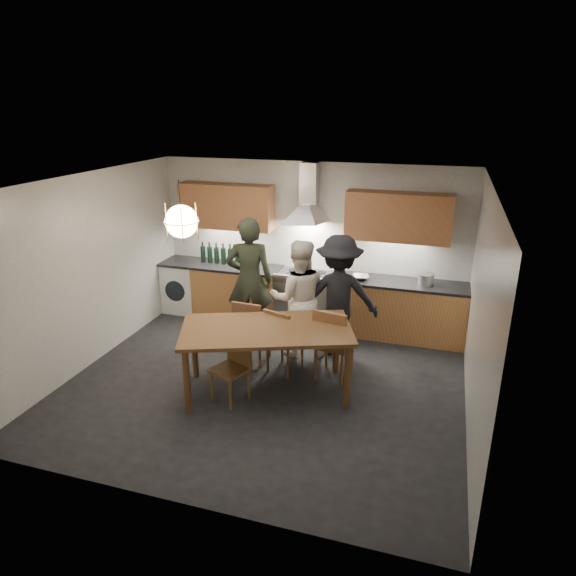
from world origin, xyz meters
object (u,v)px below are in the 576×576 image
(chair_back_left, at_px, (250,328))
(person_right, at_px, (338,296))
(dining_table, at_px, (267,336))
(stock_pot, at_px, (426,280))
(mixing_bowl, at_px, (360,277))
(wine_bottles, at_px, (223,254))
(chair_front, at_px, (234,362))
(person_left, at_px, (250,280))
(person_mid, at_px, (299,298))

(chair_back_left, xyz_separation_m, person_right, (1.07, 0.69, 0.34))
(dining_table, height_order, stock_pot, stock_pot)
(stock_pot, bearing_deg, mixing_bowl, -177.54)
(dining_table, height_order, wine_bottles, wine_bottles)
(dining_table, height_order, chair_front, dining_table)
(person_left, distance_m, person_right, 1.36)
(person_left, bearing_deg, person_mid, 148.60)
(stock_pot, bearing_deg, person_right, -145.48)
(mixing_bowl, height_order, wine_bottles, wine_bottles)
(person_left, xyz_separation_m, wine_bottles, (-0.78, 0.81, 0.12))
(chair_back_left, relative_size, wine_bottles, 1.13)
(dining_table, relative_size, wine_bottles, 2.76)
(person_mid, bearing_deg, person_right, -179.20)
(chair_front, relative_size, person_right, 0.49)
(person_mid, relative_size, mixing_bowl, 6.43)
(dining_table, bearing_deg, chair_back_left, 105.56)
(person_mid, relative_size, stock_pot, 7.40)
(stock_pot, distance_m, wine_bottles, 3.29)
(wine_bottles, bearing_deg, chair_back_left, -55.52)
(person_left, bearing_deg, dining_table, 103.12)
(stock_pot, relative_size, wine_bottles, 0.28)
(dining_table, bearing_deg, stock_pot, 29.02)
(chair_front, relative_size, wine_bottles, 1.04)
(chair_front, bearing_deg, person_right, 81.20)
(person_mid, height_order, person_right, person_right)
(dining_table, distance_m, mixing_bowl, 2.22)
(chair_back_left, height_order, chair_front, chair_back_left)
(mixing_bowl, height_order, stock_pot, stock_pot)
(stock_pot, height_order, wine_bottles, wine_bottles)
(chair_front, xyz_separation_m, person_left, (-0.42, 1.63, 0.46))
(chair_front, xyz_separation_m, person_right, (0.94, 1.58, 0.39))
(dining_table, xyz_separation_m, person_right, (0.61, 1.31, 0.11))
(chair_back_left, xyz_separation_m, wine_bottles, (-1.07, 1.56, 0.54))
(chair_front, distance_m, wine_bottles, 2.78)
(wine_bottles, bearing_deg, person_right, -21.94)
(person_mid, distance_m, wine_bottles, 1.93)
(person_mid, height_order, wine_bottles, person_mid)
(dining_table, distance_m, stock_pot, 2.75)
(person_left, xyz_separation_m, person_right, (1.36, -0.05, -0.07))
(dining_table, distance_m, chair_back_left, 0.81)
(wine_bottles, bearing_deg, stock_pot, -1.28)
(dining_table, bearing_deg, person_left, 97.70)
(person_mid, xyz_separation_m, wine_bottles, (-1.61, 1.05, 0.23))
(dining_table, xyz_separation_m, person_left, (-0.75, 1.37, 0.18))
(chair_front, distance_m, person_left, 1.75)
(person_left, relative_size, person_right, 1.08)
(chair_front, bearing_deg, wine_bottles, 138.13)
(person_left, relative_size, mixing_bowl, 7.22)
(chair_front, bearing_deg, person_left, 126.43)
(dining_table, relative_size, person_mid, 1.35)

